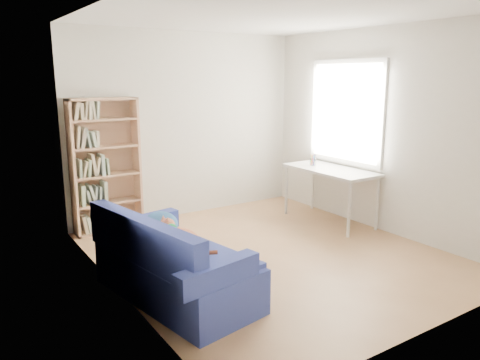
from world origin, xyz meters
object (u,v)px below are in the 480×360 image
desk (330,173)px  pen_cup (313,161)px  bookshelf (106,171)px  sofa (172,265)px

desk → pen_cup: bearing=93.7°
pen_cup → bookshelf: bearing=159.9°
bookshelf → pen_cup: (2.66, -0.97, 0.01)m
desk → bookshelf: bearing=154.0°
sofa → desk: (2.80, 0.89, 0.37)m
sofa → bookshelf: size_ratio=1.02×
bookshelf → desk: bookshelf is taller
sofa → bookshelf: (0.12, 2.19, 0.49)m
pen_cup → sofa: bearing=-156.3°
sofa → bookshelf: bookshelf is taller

